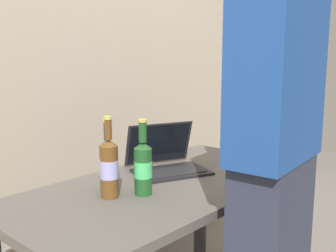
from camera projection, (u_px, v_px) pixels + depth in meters
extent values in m
cube|color=#56514C|center=(164.00, 187.00, 1.78)|extent=(1.40, 0.70, 0.04)
cylinder|color=#2D2D30|center=(289.00, 237.00, 2.12)|extent=(0.08, 0.08, 0.69)
cylinder|color=#2D2D30|center=(200.00, 208.00, 2.51)|extent=(0.08, 0.08, 0.69)
cube|color=black|center=(172.00, 172.00, 1.93)|extent=(0.40, 0.34, 0.01)
cube|color=#232326|center=(173.00, 171.00, 1.91)|extent=(0.31, 0.23, 0.00)
cube|color=black|center=(159.00, 143.00, 2.04)|extent=(0.34, 0.20, 0.21)
cube|color=black|center=(159.00, 143.00, 2.04)|extent=(0.31, 0.18, 0.19)
cylinder|color=#1E5123|center=(143.00, 171.00, 1.63)|extent=(0.07, 0.07, 0.19)
cone|color=#1E5123|center=(143.00, 145.00, 1.61)|extent=(0.07, 0.07, 0.02)
cylinder|color=#1E5123|center=(143.00, 132.00, 1.60)|extent=(0.03, 0.03, 0.08)
cylinder|color=#BFB74C|center=(143.00, 121.00, 1.59)|extent=(0.04, 0.04, 0.01)
cylinder|color=#46CC6B|center=(143.00, 169.00, 1.63)|extent=(0.07, 0.07, 0.07)
cylinder|color=#333333|center=(108.00, 168.00, 1.67)|extent=(0.07, 0.07, 0.19)
cone|color=#333333|center=(107.00, 143.00, 1.65)|extent=(0.07, 0.07, 0.02)
cylinder|color=#333333|center=(107.00, 131.00, 1.64)|extent=(0.03, 0.03, 0.07)
cylinder|color=#BFB74C|center=(107.00, 121.00, 1.64)|extent=(0.03, 0.03, 0.01)
cylinder|color=#D7DE5A|center=(108.00, 166.00, 1.67)|extent=(0.07, 0.07, 0.07)
cylinder|color=brown|center=(109.00, 172.00, 1.60)|extent=(0.07, 0.07, 0.21)
cone|color=brown|center=(109.00, 143.00, 1.58)|extent=(0.07, 0.07, 0.02)
cylinder|color=brown|center=(108.00, 130.00, 1.57)|extent=(0.03, 0.03, 0.08)
cylinder|color=#BFB74C|center=(108.00, 118.00, 1.56)|extent=(0.03, 0.03, 0.01)
cylinder|color=#9C9DDC|center=(109.00, 169.00, 1.59)|extent=(0.07, 0.07, 0.07)
cube|color=#1E4793|center=(279.00, 66.00, 1.35)|extent=(0.43, 0.23, 0.64)
cube|color=tan|center=(68.00, 50.00, 2.13)|extent=(6.00, 0.10, 2.60)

